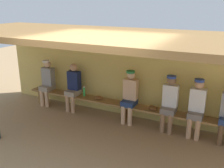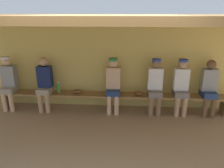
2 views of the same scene
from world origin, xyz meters
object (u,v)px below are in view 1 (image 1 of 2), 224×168
Objects in this scene: player_in_white at (130,94)px; player_rightmost at (73,85)px; bench at (127,107)px; baseball_glove_tan at (99,97)px; water_bottle_orange at (84,91)px; baseball_glove_worn at (153,108)px; player_near_post at (47,80)px; player_leftmost at (197,105)px; player_in_blue at (170,101)px.

player_rightmost is at bearing -179.98° from player_in_white.
bench is 4.46× the size of player_in_white.
baseball_glove_tan is (-0.82, 0.01, 0.12)m from bench.
player_in_white reaches higher than water_bottle_orange.
water_bottle_orange reaches higher than baseball_glove_worn.
bench is 0.82m from baseball_glove_tan.
player_near_post reaches higher than bench.
water_bottle_orange is at bearing 178.43° from player_in_white.
player_near_post reaches higher than baseball_glove_worn.
player_leftmost reaches higher than water_bottle_orange.
player_in_white is at bearing -155.32° from baseball_glove_worn.
water_bottle_orange is (0.33, 0.04, -0.14)m from player_rightmost.
player_leftmost is 5.60× the size of baseball_glove_tan.
player_rightmost is (-1.69, -0.00, -0.02)m from player_in_white.
player_leftmost is 3.30m from player_rightmost.
player_near_post is 1.25m from water_bottle_orange.
baseball_glove_tan and baseball_glove_worn have the same top height.
player_in_white is 1.00m from player_in_blue.
baseball_glove_worn is (2.31, -0.02, -0.22)m from player_rightmost.
player_leftmost is (4.21, 0.00, 0.00)m from player_near_post.
player_near_post is at bearing 180.00° from player_in_white.
player_near_post is at bearing 179.92° from bench.
player_rightmost is at bearing -179.99° from player_in_blue.
player_near_post reaches higher than player_rightmost.
player_near_post is 3.23m from baseball_glove_worn.
baseball_glove_tan is at bearing 179.83° from player_in_blue.
baseball_glove_tan is (0.47, -0.03, -0.08)m from water_bottle_orange.
player_in_blue and player_near_post have the same top height.
player_in_blue is at bearing 180.00° from player_leftmost.
player_in_blue is 1.00× the size of player_leftmost.
player_near_post is at bearing 180.00° from player_leftmost.
player_rightmost reaches higher than water_bottle_orange.
player_in_white is at bearing 0.02° from player_rightmost.
player_near_post reaches higher than water_bottle_orange.
bench is 4.46× the size of player_near_post.
player_near_post is 5.60× the size of baseball_glove_worn.
player_in_blue is at bearing 0.19° from bench.
player_rightmost reaches higher than bench.
player_in_white is 1.69m from player_rightmost.
baseball_glove_tan is at bearing 179.36° from bench.
player_near_post and player_leftmost have the same top height.
bench is at bearing -0.08° from player_near_post.
baseball_glove_tan is 1.51m from baseball_glove_worn.
baseball_glove_worn is at bearing -1.66° from water_bottle_orange.
bench is 25.00× the size of baseball_glove_tan.
player_in_white is 2.61m from player_near_post.
baseball_glove_tan is at bearing 0.18° from player_near_post.
baseball_glove_worn is at bearing -1.35° from bench.
water_bottle_orange reaches higher than bench.
player_leftmost is 2.98m from water_bottle_orange.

